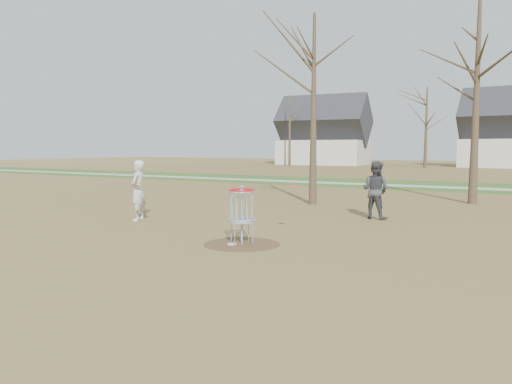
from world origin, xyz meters
TOP-DOWN VIEW (x-y plane):
  - ground at (0.00, 0.00)m, footprint 160.00×160.00m
  - green_band at (0.00, 21.00)m, footprint 160.00×8.00m
  - footpath at (0.00, 20.00)m, footprint 160.00×1.50m
  - dirt_circle at (0.00, 0.00)m, footprint 1.80×1.80m
  - player_standing at (-4.84, 1.61)m, footprint 0.68×0.81m
  - player_throwing at (1.40, 5.76)m, footprint 1.00×0.84m
  - disc_grounded at (-0.16, -0.19)m, footprint 0.22×0.22m
  - discs_in_play at (-2.00, 1.67)m, footprint 5.23×0.83m
  - disc_golf_basket at (0.00, 0.00)m, footprint 0.64×0.64m
  - bare_trees at (1.78, 35.79)m, footprint 52.62×44.98m

SIDE VIEW (x-z plane):
  - ground at x=0.00m, z-range 0.00..0.00m
  - green_band at x=0.00m, z-range 0.00..0.01m
  - dirt_circle at x=0.00m, z-range 0.00..0.01m
  - footpath at x=0.00m, z-range 0.01..0.02m
  - disc_grounded at x=-0.16m, z-range 0.01..0.03m
  - disc_golf_basket at x=0.00m, z-range 0.24..1.59m
  - player_throwing at x=1.40m, z-range 0.00..1.84m
  - player_standing at x=-4.84m, z-range 0.00..1.88m
  - discs_in_play at x=-2.00m, z-range 1.18..1.27m
  - bare_trees at x=1.78m, z-range 0.85..9.85m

